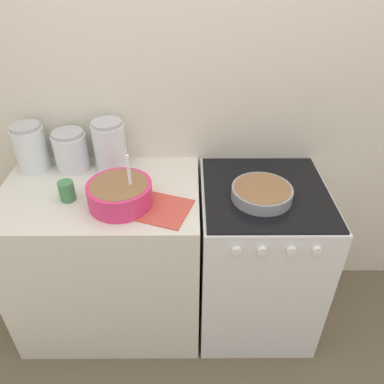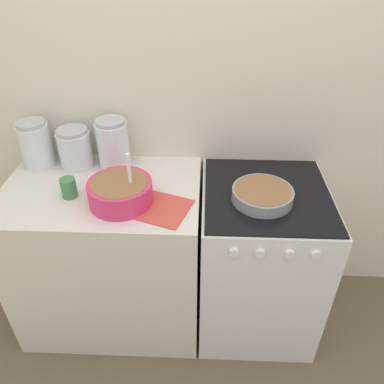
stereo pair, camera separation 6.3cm
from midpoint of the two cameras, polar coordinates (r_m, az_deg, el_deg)
ground_plane at (r=2.21m, az=0.06°, el=-24.03°), size 12.00×12.00×0.00m
wall_back at (r=1.92m, az=-0.04°, el=13.79°), size 4.91×0.05×2.40m
countertop_cabinet at (r=2.11m, az=-13.26°, el=-9.79°), size 0.95×0.63×0.89m
stove at (r=2.08m, az=8.98°, el=-9.86°), size 0.61×0.65×0.89m
mixing_bowl at (r=1.68m, az=-11.97°, el=-0.14°), size 0.29×0.29×0.25m
baking_pan at (r=1.72m, az=9.58°, el=-0.11°), size 0.28×0.28×0.06m
storage_jar_left at (r=2.07m, az=-24.10°, el=5.81°), size 0.16×0.16×0.24m
storage_jar_middle at (r=2.00m, az=-18.76°, el=5.64°), size 0.17×0.17×0.20m
storage_jar_right at (r=1.94m, az=-13.27°, el=6.42°), size 0.16×0.16×0.26m
tin_can at (r=1.79m, az=-19.48°, el=0.13°), size 0.07×0.07×0.09m
recipe_page at (r=1.65m, az=-5.49°, el=-2.72°), size 0.28×0.28×0.01m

